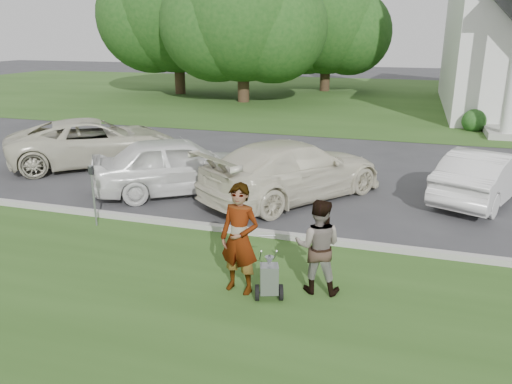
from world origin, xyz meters
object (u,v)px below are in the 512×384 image
at_px(parking_meter_near, 93,188).
at_px(car_d, 483,175).
at_px(striping_cart, 269,280).
at_px(tree_left, 243,20).
at_px(person_right, 318,247).
at_px(tree_far, 177,13).
at_px(car_b, 179,165).
at_px(car_a, 95,142).
at_px(tree_back, 327,28).
at_px(person_left, 240,240).
at_px(car_c, 294,170).

relative_size(parking_meter_near, car_d, 0.35).
bearing_deg(striping_cart, tree_left, 90.57).
relative_size(tree_left, person_right, 6.22).
height_order(tree_far, car_b, tree_far).
bearing_deg(parking_meter_near, car_a, 124.12).
relative_size(tree_far, tree_back, 1.21).
xyz_separation_m(tree_far, person_left, (14.03, -26.94, -4.70)).
bearing_deg(car_d, striping_cart, 81.85).
height_order(car_a, car_d, car_a).
bearing_deg(striping_cart, person_right, 17.55).
relative_size(tree_far, car_d, 2.71).
bearing_deg(car_b, tree_left, -20.37).
height_order(parking_meter_near, car_b, car_b).
xyz_separation_m(striping_cart, person_right, (0.72, 0.54, 0.48)).
distance_m(parking_meter_near, car_d, 10.16).
relative_size(striping_cart, car_c, 0.18).
relative_size(car_a, car_c, 1.03).
bearing_deg(person_left, car_b, 135.39).
height_order(tree_back, parking_meter_near, tree_back).
bearing_deg(car_a, parking_meter_near, 174.13).
height_order(person_left, car_b, person_left).
height_order(tree_far, striping_cart, tree_far).
bearing_deg(tree_back, person_left, -82.81).
distance_m(tree_far, tree_back, 11.22).
height_order(tree_far, car_d, tree_far).
height_order(tree_left, person_right, tree_left).
relative_size(striping_cart, car_a, 0.18).
bearing_deg(parking_meter_near, striping_cart, -23.17).
relative_size(car_b, car_c, 0.86).
xyz_separation_m(parking_meter_near, car_c, (3.99, 3.47, -0.13)).
height_order(person_left, person_right, person_left).
bearing_deg(tree_far, striping_cart, -61.65).
bearing_deg(parking_meter_near, car_b, 75.72).
xyz_separation_m(striping_cart, person_left, (-0.58, 0.14, 0.61)).
distance_m(tree_left, parking_meter_near, 22.70).
bearing_deg(car_d, car_b, 35.03).
distance_m(person_left, car_c, 5.43).
distance_m(tree_left, person_right, 25.68).
bearing_deg(person_right, car_c, -76.18).
xyz_separation_m(car_c, car_d, (4.96, 1.34, -0.10)).
relative_size(striping_cart, car_b, 0.21).
height_order(tree_left, car_a, tree_left).
bearing_deg(tree_far, person_left, -62.49).
relative_size(person_right, car_d, 0.40).
bearing_deg(person_left, car_d, 65.16).
bearing_deg(tree_far, car_a, -72.45).
height_order(person_left, parking_meter_near, person_left).
bearing_deg(tree_far, person_right, -59.98).
relative_size(tree_back, striping_cart, 9.44).
bearing_deg(person_right, parking_meter_near, -19.38).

